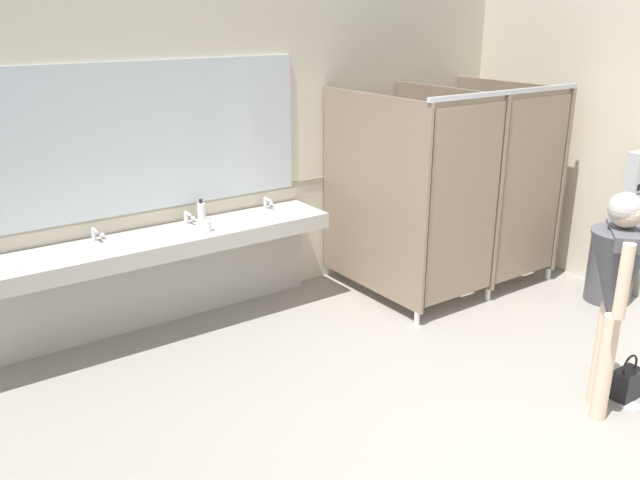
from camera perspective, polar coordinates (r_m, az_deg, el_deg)
name	(u,v)px	position (r m, az deg, el deg)	size (l,w,h in m)	color
ground_plane	(495,455)	(4.62, 14.89, -17.53)	(6.63, 6.70, 0.10)	gray
wall_back	(250,152)	(6.27, -6.06, 7.57)	(6.63, 0.12, 2.83)	beige
wall_back_tile_band	(255,191)	(6.30, -5.66, 4.22)	(6.63, 0.01, 0.06)	#9E937F
vanity_counter	(149,262)	(5.78, -14.55, -1.82)	(3.23, 0.56, 1.01)	#B2ADA3
mirror_panel	(130,140)	(5.69, -16.13, 8.34)	(3.13, 0.02, 1.24)	silver
bathroom_stalls	(458,185)	(6.62, 11.85, 4.68)	(1.93, 1.48, 2.02)	#84705B
paper_towel_dispenser_lower	(634,217)	(6.98, 25.50, 1.79)	(0.33, 0.13, 0.49)	#B7BABF
trash_bin	(611,266)	(6.91, 23.88, -2.04)	(0.43, 0.43, 0.71)	#47474C
person_standing	(616,280)	(4.75, 24.22, -3.14)	(0.56, 0.56, 1.59)	beige
handbag	(627,383)	(5.36, 25.02, -11.12)	(0.22, 0.14, 0.35)	black
soap_dispenser	(201,212)	(5.93, -10.22, 2.41)	(0.07, 0.07, 0.20)	white
paper_cup	(207,226)	(5.65, -9.72, 1.18)	(0.07, 0.07, 0.10)	white
floor_drain_cover	(630,406)	(5.32, 25.23, -12.83)	(0.14, 0.14, 0.01)	#B7BABF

